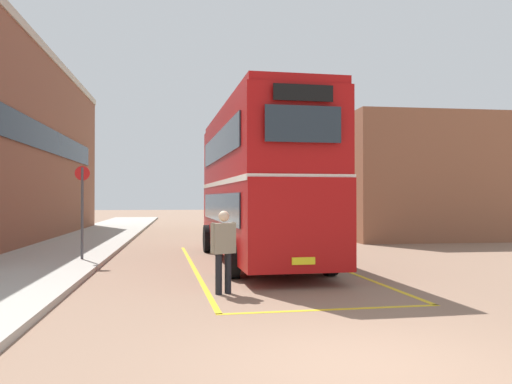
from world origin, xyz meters
The scene contains 8 objects.
ground_plane centered at (0.00, 14.40, 0.00)m, with size 135.60×135.60×0.00m, color #846651.
sidewalk_left centered at (-6.50, 16.80, 0.07)m, with size 4.00×57.60×0.14m, color #A39E93.
depot_building_right centered at (8.99, 22.91, 2.97)m, with size 7.05×14.53×5.93m.
double_decker_bus centered at (0.16, 10.26, 2.51)m, with size 3.16×10.41×4.75m.
single_deck_bus centered at (3.36, 29.04, 1.64)m, with size 2.93×8.39×3.02m.
pedestrian_boarding centered at (-1.34, 4.92, 1.00)m, with size 0.54×0.41×1.73m.
bus_stop_sign centered at (-5.19, 10.51, 1.83)m, with size 0.44×0.08×2.82m.
bay_marking_yellow centered at (0.20, 8.35, 0.00)m, with size 4.77×12.50×0.01m.
Camera 1 is at (-2.19, -5.97, 2.00)m, focal length 36.84 mm.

